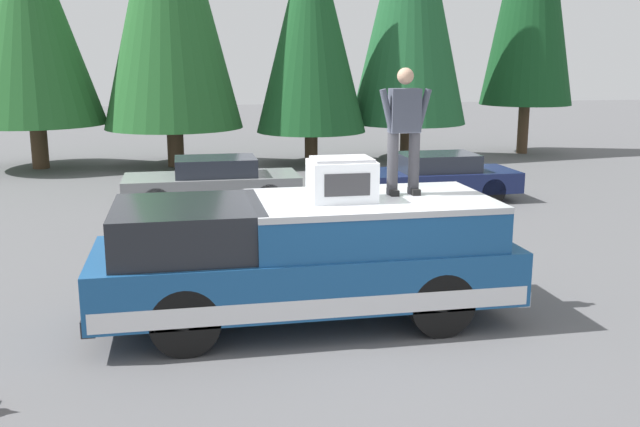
{
  "coord_description": "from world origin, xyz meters",
  "views": [
    {
      "loc": [
        -8.65,
        2.19,
        3.47
      ],
      "look_at": [
        0.8,
        0.34,
        1.35
      ],
      "focal_mm": 39.87,
      "sensor_mm": 36.0,
      "label": 1
    }
  ],
  "objects_px": {
    "pickup_truck": "(306,257)",
    "compressor_unit": "(342,179)",
    "parked_car_grey": "(213,182)",
    "parked_car_navy": "(433,177)",
    "person_on_truck_bed": "(404,128)"
  },
  "relations": [
    {
      "from": "person_on_truck_bed",
      "to": "pickup_truck",
      "type": "bearing_deg",
      "value": 96.52
    },
    {
      "from": "pickup_truck",
      "to": "parked_car_navy",
      "type": "distance_m",
      "value": 8.77
    },
    {
      "from": "compressor_unit",
      "to": "parked_car_navy",
      "type": "xyz_separation_m",
      "value": [
        7.61,
        -4.06,
        -1.35
      ]
    },
    {
      "from": "pickup_truck",
      "to": "parked_car_navy",
      "type": "height_order",
      "value": "pickup_truck"
    },
    {
      "from": "compressor_unit",
      "to": "pickup_truck",
      "type": "bearing_deg",
      "value": 77.5
    },
    {
      "from": "compressor_unit",
      "to": "parked_car_grey",
      "type": "relative_size",
      "value": 0.2
    },
    {
      "from": "person_on_truck_bed",
      "to": "parked_car_grey",
      "type": "distance_m",
      "value": 8.25
    },
    {
      "from": "pickup_truck",
      "to": "person_on_truck_bed",
      "type": "distance_m",
      "value": 2.17
    },
    {
      "from": "pickup_truck",
      "to": "compressor_unit",
      "type": "xyz_separation_m",
      "value": [
        -0.1,
        -0.46,
        1.05
      ]
    },
    {
      "from": "parked_car_grey",
      "to": "compressor_unit",
      "type": "bearing_deg",
      "value": -170.54
    },
    {
      "from": "pickup_truck",
      "to": "compressor_unit",
      "type": "bearing_deg",
      "value": -102.5
    },
    {
      "from": "compressor_unit",
      "to": "parked_car_grey",
      "type": "distance_m",
      "value": 8.18
    },
    {
      "from": "parked_car_navy",
      "to": "pickup_truck",
      "type": "bearing_deg",
      "value": 148.93
    },
    {
      "from": "person_on_truck_bed",
      "to": "parked_car_grey",
      "type": "xyz_separation_m",
      "value": [
        7.7,
        2.24,
        -1.97
      ]
    },
    {
      "from": "person_on_truck_bed",
      "to": "parked_car_grey",
      "type": "bearing_deg",
      "value": 16.21
    }
  ]
}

